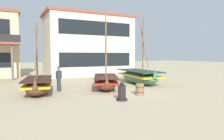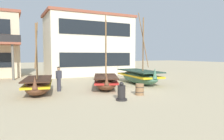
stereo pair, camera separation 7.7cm
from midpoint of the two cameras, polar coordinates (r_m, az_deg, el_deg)
ground_plane at (r=14.00m, az=2.00°, el=-5.99°), size 120.00×120.00×0.00m
fishing_boat_near_left at (r=14.86m, az=-1.62°, el=-3.25°), size 3.04×4.34×5.38m
fishing_boat_centre_large at (r=17.75m, az=7.75°, el=-1.75°), size 2.49×5.29×6.10m
fishing_boat_far_right at (r=13.86m, az=-19.82°, el=-3.98°), size 2.38×4.24×4.64m
fisherman_by_hull at (r=14.36m, az=-14.50°, el=-2.51°), size 0.42×0.37×1.68m
capstan_winch at (r=11.21m, az=2.87°, el=-6.43°), size 0.62×0.62×1.03m
wooden_barrel at (r=12.81m, az=7.91°, el=-5.40°), size 0.56×0.56×0.70m
harbor_building_main at (r=26.11m, az=-6.37°, el=6.93°), size 10.76×5.72×7.43m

